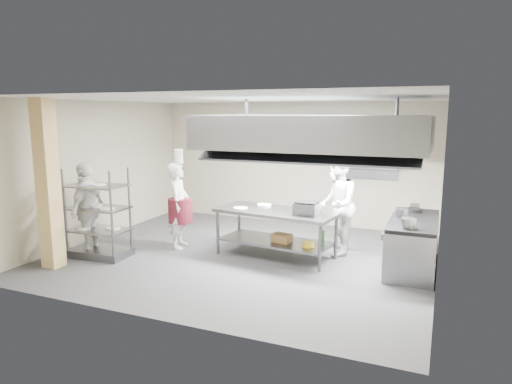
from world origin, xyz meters
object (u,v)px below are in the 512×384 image
at_px(island, 276,233).
at_px(stockpot, 401,213).
at_px(chef_plating, 88,209).
at_px(griddle, 307,209).
at_px(chef_line, 336,205).
at_px(pass_rack, 98,213).
at_px(cooking_range, 413,245).
at_px(chef_head, 179,206).

bearing_deg(island, stockpot, 14.64).
distance_m(chef_plating, griddle, 4.20).
xyz_separation_m(island, chef_line, (1.03, 0.60, 0.53)).
bearing_deg(griddle, island, 173.34).
xyz_separation_m(pass_rack, griddle, (3.79, 1.18, 0.16)).
bearing_deg(griddle, chef_plating, -160.43).
bearing_deg(griddle, pass_rack, -159.37).
xyz_separation_m(island, stockpot, (2.26, 0.30, 0.53)).
relative_size(cooking_range, stockpot, 8.56).
distance_m(island, chef_line, 1.30).
bearing_deg(island, chef_head, -167.73).
bearing_deg(chef_head, cooking_range, -100.82).
distance_m(chef_head, stockpot, 4.32).
bearing_deg(griddle, stockpot, 17.61).
bearing_deg(chef_plating, stockpot, 92.80).
relative_size(pass_rack, chef_head, 0.98).
relative_size(chef_head, chef_plating, 0.96).
height_order(island, griddle, griddle).
height_order(island, chef_plating, chef_plating).
bearing_deg(chef_plating, chef_line, 100.17).
xyz_separation_m(chef_head, chef_line, (3.06, 0.78, 0.11)).
height_order(chef_line, griddle, chef_line).
bearing_deg(chef_line, chef_plating, -76.87).
bearing_deg(island, griddle, -2.93).
height_order(chef_head, chef_line, chef_line).
height_order(chef_head, stockpot, chef_head).
height_order(cooking_range, chef_plating, chef_plating).
height_order(cooking_range, chef_line, chef_line).
distance_m(chef_line, griddle, 0.81).
relative_size(cooking_range, chef_head, 1.14).
bearing_deg(stockpot, island, -172.39).
distance_m(pass_rack, cooking_range, 5.87).
bearing_deg(griddle, chef_head, -175.11).
xyz_separation_m(island, griddle, (0.64, -0.11, 0.56)).
bearing_deg(stockpot, pass_rack, -163.57).
bearing_deg(island, cooking_range, 14.07).
bearing_deg(pass_rack, cooking_range, 12.21).
xyz_separation_m(island, cooking_range, (2.49, 0.31, -0.04)).
distance_m(chef_head, griddle, 2.68).
bearing_deg(chef_line, griddle, -38.85).
distance_m(chef_line, chef_plating, 4.81).
bearing_deg(cooking_range, island, -172.96).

